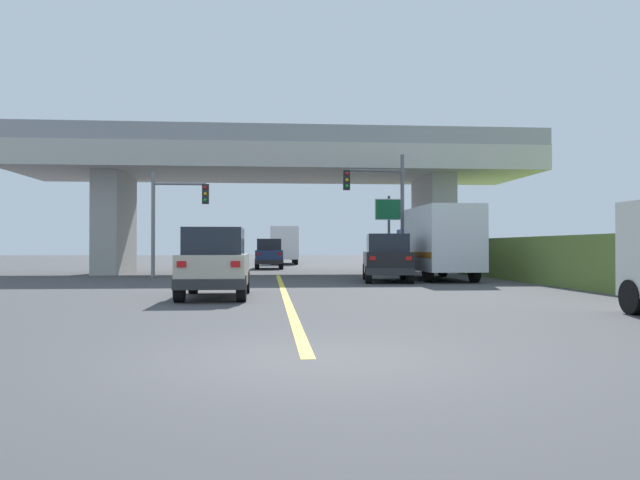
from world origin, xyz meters
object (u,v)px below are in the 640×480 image
at_px(sedan_oncoming, 269,254).
at_px(semi_truck_distant, 284,245).
at_px(suv_lead, 215,263).
at_px(suv_crossing, 387,258).
at_px(traffic_signal_nearside, 383,200).
at_px(box_truck, 438,242).
at_px(traffic_signal_farside, 173,210).
at_px(highway_sign, 389,217).

height_order(sedan_oncoming, semi_truck_distant, semi_truck_distant).
distance_m(suv_lead, semi_truck_distant, 36.52).
xyz_separation_m(suv_crossing, traffic_signal_nearside, (0.54, 3.76, 2.74)).
bearing_deg(traffic_signal_nearside, box_truck, -50.53).
bearing_deg(traffic_signal_nearside, traffic_signal_farside, 177.24).
bearing_deg(traffic_signal_farside, highway_sign, 9.64).
xyz_separation_m(suv_crossing, box_truck, (2.59, 1.27, 0.67)).
distance_m(box_truck, sedan_oncoming, 16.91).
bearing_deg(sedan_oncoming, semi_truck_distant, 83.86).
relative_size(traffic_signal_farside, semi_truck_distant, 0.68).
relative_size(box_truck, semi_truck_distant, 0.96).
bearing_deg(sedan_oncoming, highway_sign, -58.63).
bearing_deg(traffic_signal_farside, traffic_signal_nearside, -2.76).
height_order(suv_crossing, highway_sign, highway_sign).
height_order(suv_lead, traffic_signal_farside, traffic_signal_farside).
bearing_deg(traffic_signal_nearside, suv_lead, -121.13).
relative_size(traffic_signal_nearside, semi_truck_distant, 0.80).
bearing_deg(suv_crossing, traffic_signal_farside, 163.06).
distance_m(suv_lead, highway_sign, 16.33).
bearing_deg(suv_lead, traffic_signal_nearside, 58.87).
relative_size(suv_lead, semi_truck_distant, 0.57).
relative_size(box_truck, traffic_signal_nearside, 1.19).
relative_size(suv_crossing, semi_truck_distant, 0.62).
bearing_deg(suv_crossing, traffic_signal_nearside, 88.71).
relative_size(box_truck, traffic_signal_farside, 1.40).
relative_size(traffic_signal_nearside, highway_sign, 1.44).
xyz_separation_m(suv_lead, box_truck, (9.19, 9.32, 0.68)).
bearing_deg(semi_truck_distant, sedan_oncoming, -96.14).
relative_size(sedan_oncoming, traffic_signal_nearside, 0.73).
height_order(traffic_signal_nearside, traffic_signal_farside, traffic_signal_nearside).
xyz_separation_m(box_truck, traffic_signal_nearside, (-2.05, 2.49, 2.06)).
height_order(traffic_signal_nearside, highway_sign, traffic_signal_nearside).
bearing_deg(semi_truck_distant, suv_lead, -94.56).
bearing_deg(suv_lead, suv_crossing, 50.69).
xyz_separation_m(suv_lead, traffic_signal_nearside, (7.14, 11.81, 2.74)).
distance_m(suv_crossing, box_truck, 2.96).
bearing_deg(suv_crossing, sedan_oncoming, 113.80).
relative_size(suv_lead, sedan_oncoming, 0.98).
height_order(box_truck, highway_sign, highway_sign).
relative_size(suv_lead, suv_crossing, 0.93).
xyz_separation_m(suv_lead, suv_crossing, (6.60, 8.06, 0.00)).
height_order(suv_crossing, sedan_oncoming, same).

